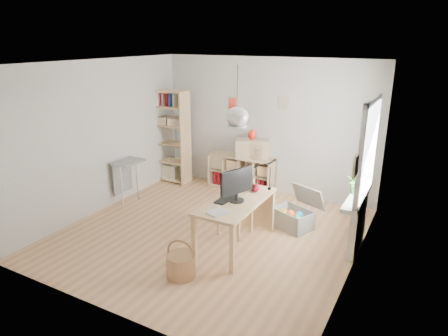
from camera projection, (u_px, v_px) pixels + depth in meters
The scene contains 20 objects.
ground at pixel (210, 233), 6.52m from camera, with size 4.50×4.50×0.00m, color tan.
room_shell at pixel (237, 117), 5.52m from camera, with size 4.50×4.50×4.50m.
window_unit at pixel (369, 151), 5.53m from camera, with size 0.07×1.16×1.46m.
radiator at pixel (358, 225), 5.90m from camera, with size 0.10×0.80×0.80m, color white.
windowsill at pixel (357, 198), 5.79m from camera, with size 0.22×1.20×0.06m, color silver.
desk at pixel (236, 206), 5.94m from camera, with size 0.70×1.50×0.75m.
cube_shelf at pixel (241, 175), 8.38m from camera, with size 1.40×0.38×0.72m.
tall_bookshelf at pixel (170, 133), 8.61m from camera, with size 0.80×0.38×2.00m.
side_table at pixel (126, 170), 7.53m from camera, with size 0.40×0.55×0.85m.
chair at pixel (237, 202), 6.39m from camera, with size 0.49×0.49×0.92m.
wicker_basket at pixel (181, 265), 5.29m from camera, with size 0.39×0.39×0.54m.
storage_chest at pixel (295, 214), 6.69m from camera, with size 0.85×0.90×0.67m.
monitor at pixel (237, 183), 5.79m from camera, with size 0.27×0.54×0.49m.
keyboard at pixel (225, 199), 5.93m from camera, with size 0.16×0.43×0.02m, color black.
task_lamp at pixel (258, 172), 6.28m from camera, with size 0.38×0.14×0.41m.
yarn_ball at pixel (255, 188), 6.20m from camera, with size 0.13×0.13×0.13m, color #4F0A0E.
paper_tray at pixel (217, 213), 5.46m from camera, with size 0.21×0.26×0.03m, color silver.
drawer_chest at pixel (252, 149), 8.03m from camera, with size 0.66×0.30×0.38m, color beige.
red_vase at pixel (252, 135), 7.95m from camera, with size 0.17×0.17×0.20m, color #9E190D.
potted_plant at pixel (358, 182), 5.81m from camera, with size 0.33×0.29×0.37m, color #2B6124.
Camera 1 is at (3.01, -5.04, 3.04)m, focal length 32.00 mm.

